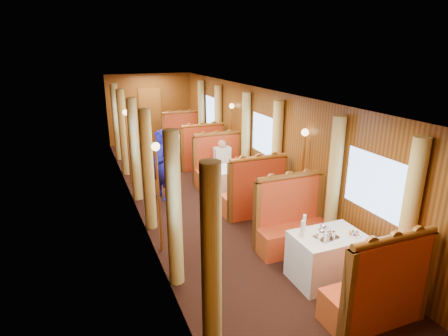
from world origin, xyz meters
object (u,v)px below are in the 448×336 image
banquette_mid_fwd (254,196)px  teapot_back (323,230)px  steward (161,165)px  table_far (191,147)px  banquette_far_fwd (201,154)px  fruit_plate (354,234)px  table_mid (235,183)px  passenger (223,159)px  rose_vase_far (190,130)px  teapot_left (322,235)px  rose_vase_mid (236,160)px  banquette_near_fwd (377,294)px  banquette_far_aft (182,139)px  banquette_near_aft (291,226)px  table_near (327,257)px  teapot_right (332,235)px  tea_tray (326,237)px  banquette_mid_aft (219,168)px

banquette_mid_fwd → teapot_back: banquette_mid_fwd is taller
steward → table_far: bearing=127.6°
banquette_far_fwd → fruit_plate: (0.33, -6.13, 0.35)m
table_mid → passenger: passenger is taller
teapot_back → rose_vase_far: size_ratio=0.48×
teapot_left → rose_vase_mid: rose_vase_mid is taller
banquette_near_fwd → passenger: banquette_near_fwd is taller
banquette_far_aft → banquette_near_aft: bearing=-90.0°
banquette_near_fwd → banquette_near_aft: bearing=90.0°
table_near → steward: (-1.58, 4.10, 0.44)m
table_mid → steward: bearing=159.3°
banquette_near_aft → rose_vase_mid: size_ratio=3.72×
teapot_back → rose_vase_mid: 3.48m
rose_vase_mid → rose_vase_far: 3.49m
teapot_right → banquette_near_aft: bearing=78.9°
teapot_right → rose_vase_mid: (0.06, 3.61, 0.12)m
banquette_mid_fwd → rose_vase_far: banquette_mid_fwd is taller
banquette_far_aft → teapot_back: banquette_far_aft is taller
banquette_near_fwd → steward: bearing=107.2°
banquette_near_aft → tea_tray: bearing=-94.8°
teapot_left → banquette_near_aft: bearing=103.8°
banquette_near_fwd → rose_vase_far: bearing=90.0°
banquette_near_fwd → table_mid: banquette_near_fwd is taller
table_near → banquette_near_fwd: size_ratio=0.78×
table_near → banquette_mid_aft: banquette_mid_aft is taller
fruit_plate → rose_vase_far: bearing=92.7°
banquette_near_aft → steward: bearing=117.1°
banquette_near_aft → teapot_right: (-0.03, -1.11, 0.38)m
teapot_right → banquette_near_fwd: bearing=-98.2°
fruit_plate → passenger: (-0.33, 4.42, -0.03)m
table_near → teapot_back: (-0.08, 0.04, 0.45)m
banquette_far_aft → steward: (-1.58, -3.92, 0.39)m
table_mid → table_far: size_ratio=1.00×
table_far → teapot_back: size_ratio=6.06×
banquette_mid_aft → rose_vase_far: bearing=90.1°
banquette_far_aft → rose_vase_mid: banquette_far_aft is taller
fruit_plate → steward: 4.65m
rose_vase_mid → banquette_mid_aft: bearing=92.0°
steward → rose_vase_far: bearing=127.7°
banquette_mid_aft → tea_tray: 4.58m
teapot_back → rose_vase_far: bearing=91.8°
rose_vase_mid → rose_vase_far: bearing=90.7°
teapot_left → passenger: (0.19, 4.35, -0.07)m
table_mid → banquette_mid_fwd: size_ratio=0.78×
banquette_near_fwd → rose_vase_far: banquette_near_fwd is taller
banquette_mid_aft → banquette_far_aft: bearing=90.0°
banquette_mid_fwd → fruit_plate: banquette_mid_fwd is taller
teapot_right → passenger: bearing=79.9°
rose_vase_mid → banquette_mid_fwd: bearing=-92.0°
banquette_far_aft → teapot_left: 8.10m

